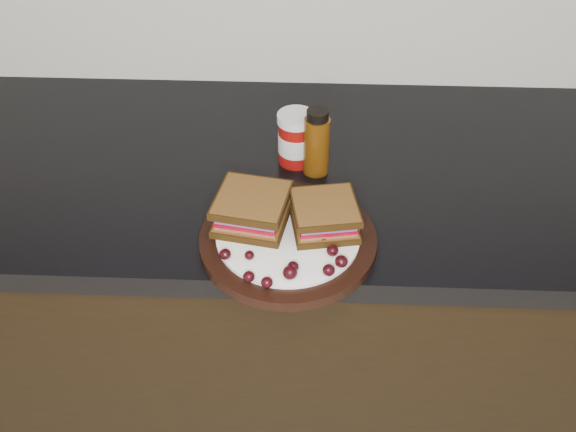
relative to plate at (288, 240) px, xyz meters
name	(u,v)px	position (x,y,z in m)	size (l,w,h in m)	color
base_cabinets	(332,328)	(0.09, 0.22, -0.48)	(3.96, 0.58, 0.86)	black
countertop	(343,173)	(0.09, 0.22, -0.03)	(3.98, 0.60, 0.04)	black
plate	(288,240)	(0.00, 0.00, 0.00)	(0.28, 0.28, 0.02)	black
sandwich_left	(252,209)	(-0.06, 0.03, 0.04)	(0.11, 0.11, 0.05)	brown
sandwich_right	(325,216)	(0.06, 0.02, 0.04)	(0.10, 0.10, 0.05)	brown
grape_0	(225,254)	(-0.09, -0.06, 0.02)	(0.02, 0.02, 0.02)	black
grape_1	(249,255)	(-0.06, -0.06, 0.02)	(0.01, 0.01, 0.01)	black
grape_2	(249,277)	(-0.05, -0.10, 0.02)	(0.02, 0.02, 0.02)	black
grape_3	(267,282)	(-0.03, -0.11, 0.02)	(0.02, 0.02, 0.02)	black
grape_4	(290,273)	(0.01, -0.09, 0.03)	(0.02, 0.02, 0.02)	black
grape_5	(293,267)	(0.01, -0.08, 0.02)	(0.02, 0.02, 0.02)	black
grape_6	(329,270)	(0.06, -0.09, 0.02)	(0.02, 0.02, 0.02)	black
grape_7	(341,261)	(0.08, -0.07, 0.02)	(0.02, 0.02, 0.02)	black
grape_8	(333,251)	(0.07, -0.04, 0.02)	(0.02, 0.02, 0.02)	black
grape_9	(323,237)	(0.05, -0.02, 0.02)	(0.02, 0.02, 0.02)	black
grape_10	(343,225)	(0.09, 0.01, 0.03)	(0.02, 0.02, 0.02)	black
grape_11	(322,222)	(0.05, 0.02, 0.02)	(0.02, 0.02, 0.02)	black
grape_12	(326,213)	(0.06, 0.04, 0.02)	(0.02, 0.02, 0.02)	black
grape_13	(244,205)	(-0.07, 0.06, 0.02)	(0.02, 0.02, 0.02)	black
grape_14	(241,220)	(-0.08, 0.02, 0.02)	(0.02, 0.02, 0.02)	black
grape_15	(240,234)	(-0.07, -0.01, 0.02)	(0.02, 0.02, 0.02)	black
grape_16	(254,208)	(-0.06, 0.05, 0.02)	(0.02, 0.02, 0.02)	black
grape_17	(251,216)	(-0.06, 0.03, 0.02)	(0.02, 0.02, 0.02)	black
grape_18	(224,227)	(-0.10, 0.00, 0.02)	(0.02, 0.02, 0.02)	black
condiment_jar	(296,138)	(0.01, 0.23, 0.04)	(0.07, 0.07, 0.10)	maroon
oil_bottle	(317,142)	(0.04, 0.20, 0.05)	(0.05, 0.05, 0.13)	#502B08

